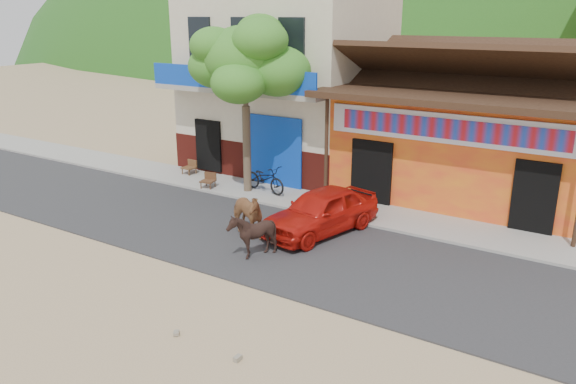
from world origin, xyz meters
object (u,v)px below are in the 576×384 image
(scooter, at_px, (265,179))
(tree, at_px, (246,106))
(cafe_chair_left, at_px, (189,161))
(red_car, at_px, (321,211))
(cafe_chair_right, at_px, (208,174))
(cow_dark, at_px, (252,235))
(cow_tan, at_px, (245,214))

(scooter, bearing_deg, tree, 120.15)
(tree, bearing_deg, cafe_chair_left, 170.77)
(red_car, distance_m, cafe_chair_left, 7.64)
(cafe_chair_right, bearing_deg, cafe_chair_left, 139.37)
(tree, distance_m, cow_dark, 6.07)
(tree, distance_m, cow_tan, 4.73)
(cow_tan, relative_size, cafe_chair_right, 1.60)
(scooter, xyz_separation_m, cafe_chair_left, (-3.81, 0.31, 0.02))
(cow_dark, distance_m, cafe_chair_right, 6.16)
(cow_tan, xyz_separation_m, scooter, (-1.75, 3.54, -0.11))
(cow_dark, xyz_separation_m, cafe_chair_right, (-4.76, 3.91, -0.04))
(cow_tan, bearing_deg, cafe_chair_right, 72.77)
(red_car, distance_m, scooter, 4.04)
(red_car, bearing_deg, tree, 168.94)
(red_car, height_order, cafe_chair_left, red_car)
(cow_dark, height_order, cafe_chair_right, cow_dark)
(cow_dark, bearing_deg, cafe_chair_left, -148.45)
(red_car, bearing_deg, cow_dark, -90.32)
(cow_dark, height_order, scooter, cow_dark)
(scooter, xyz_separation_m, cafe_chair_right, (-2.00, -0.71, 0.02))
(cow_tan, distance_m, cow_dark, 1.48)
(cafe_chair_left, bearing_deg, scooter, -0.70)
(red_car, relative_size, cafe_chair_left, 3.82)
(scooter, bearing_deg, cow_dark, -138.03)
(cafe_chair_left, bearing_deg, cow_tan, -30.75)
(tree, height_order, cafe_chair_right, tree)
(tree, xyz_separation_m, scooter, (0.60, 0.21, -2.52))
(cow_dark, relative_size, scooter, 0.68)
(tree, distance_m, scooter, 2.60)
(tree, bearing_deg, cafe_chair_right, -160.35)
(tree, height_order, cow_dark, tree)
(cow_dark, bearing_deg, scooter, -170.67)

